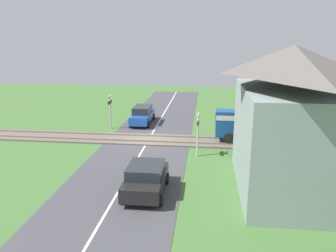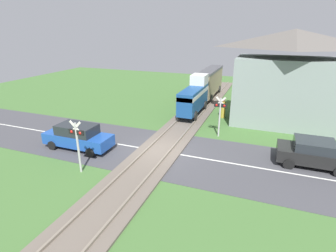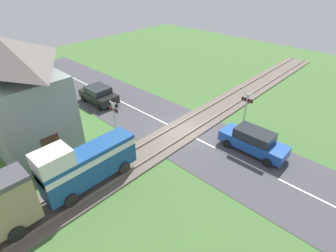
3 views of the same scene
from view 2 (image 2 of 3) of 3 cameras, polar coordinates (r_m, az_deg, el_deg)
name	(u,v)px [view 2 (image 2 of 3)]	position (r m, az deg, el deg)	size (l,w,h in m)	color
ground_plane	(159,151)	(16.87, -1.87, -5.53)	(60.00, 60.00, 0.00)	#426B33
road_surface	(159,151)	(16.86, -1.87, -5.50)	(48.00, 6.40, 0.02)	#424247
track_bed	(159,150)	(16.84, -1.87, -5.32)	(2.80, 48.00, 0.24)	#665B51
train	(204,87)	(27.05, 7.89, 8.50)	(1.58, 13.12, 3.18)	navy
car_near_crossing	(78,136)	(17.92, -19.01, -2.14)	(4.54, 1.78, 1.64)	#1E4CA8
car_far_side	(313,152)	(17.01, 29.03, -5.06)	(3.80, 2.05, 1.54)	black
crossing_signal_west_approach	(77,140)	(14.56, -19.16, -2.85)	(0.90, 0.18, 2.97)	#B7B7B7
crossing_signal_east_approach	(220,111)	(18.88, 11.26, 3.18)	(0.90, 0.18, 2.97)	#B7B7B7
station_building	(288,80)	(22.76, 24.72, 9.02)	(8.58, 4.88, 7.38)	gray
pedestrian_by_station	(223,109)	(23.42, 11.88, 3.63)	(0.42, 0.42, 1.71)	gold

